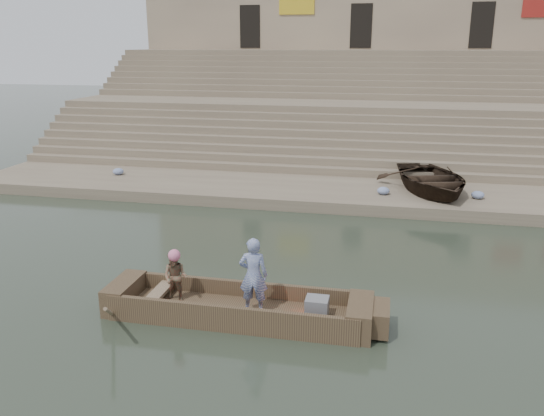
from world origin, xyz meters
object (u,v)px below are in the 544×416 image
(standing_man, at_px, (253,275))
(rowing_man, at_px, (175,277))
(main_rowboat, at_px, (237,313))
(beached_rowboat, at_px, (431,179))
(television, at_px, (316,307))

(standing_man, distance_m, rowing_man, 1.76)
(main_rowboat, height_order, beached_rowboat, beached_rowboat)
(television, bearing_deg, beached_rowboat, 74.49)
(television, bearing_deg, standing_man, -177.26)
(television, bearing_deg, main_rowboat, 180.00)
(television, bearing_deg, rowing_man, 179.07)
(television, height_order, beached_rowboat, beached_rowboat)
(rowing_man, distance_m, beached_rowboat, 11.59)
(beached_rowboat, bearing_deg, television, -121.62)
(standing_man, xyz_separation_m, beached_rowboat, (4.09, 10.13, -0.16))
(rowing_man, bearing_deg, main_rowboat, 0.33)
(rowing_man, height_order, beached_rowboat, same)
(main_rowboat, xyz_separation_m, standing_man, (0.38, -0.06, 0.91))
(main_rowboat, distance_m, rowing_man, 1.52)
(television, distance_m, beached_rowboat, 10.46)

